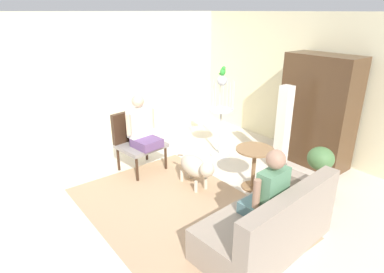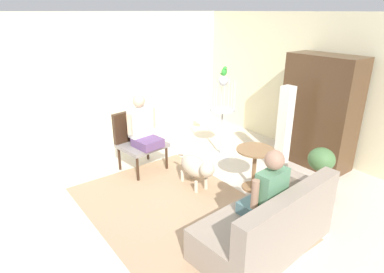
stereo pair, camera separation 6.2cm
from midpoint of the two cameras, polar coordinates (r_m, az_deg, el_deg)
ground_plane at (r=4.77m, az=-0.21°, el=-11.09°), size 6.87×6.87×0.00m
back_wall at (r=6.37m, az=21.43°, el=8.22°), size 6.27×0.12×2.54m
left_wall at (r=6.81m, az=-13.21°, el=9.89°), size 0.12×6.32×2.54m
area_rug at (r=4.54m, az=-2.00°, el=-12.95°), size 3.08×2.08×0.01m
couch at (r=3.89m, az=13.91°, el=-14.84°), size 0.94×1.70×0.84m
armchair at (r=5.55m, az=-9.33°, el=0.07°), size 0.71×0.77×0.99m
person_on_couch at (r=3.65m, az=13.65°, el=-9.35°), size 0.44×0.54×0.83m
person_on_armchair at (r=5.34m, az=-8.36°, el=1.74°), size 0.52×0.54×0.83m
round_end_table at (r=4.95m, az=11.31°, el=-4.53°), size 0.56×0.56×0.66m
dog at (r=4.94m, az=1.06°, el=-5.34°), size 0.92×0.35×0.56m
bird_cage_stand at (r=5.87m, az=5.66°, el=4.42°), size 0.46×0.46×1.51m
parrot at (r=5.69m, az=6.02°, el=11.36°), size 0.17×0.10×0.16m
potted_plant at (r=4.93m, az=21.87°, el=-5.73°), size 0.37×0.37×0.80m
column_lamp at (r=5.51m, az=16.20°, el=1.01°), size 0.20×0.20×1.46m
armoire_cabinet at (r=5.93m, az=21.84°, el=4.04°), size 1.19×0.56×1.90m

